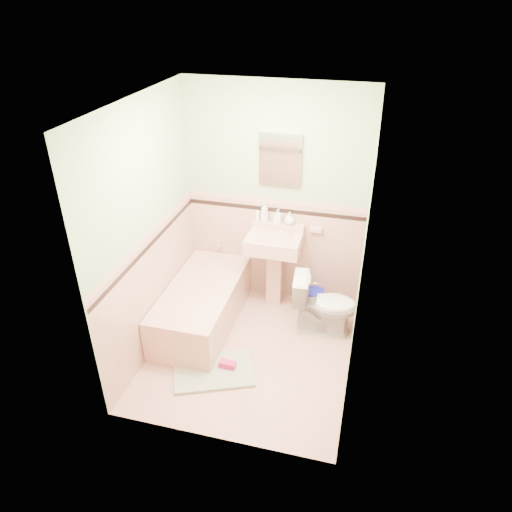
% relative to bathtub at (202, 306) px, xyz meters
% --- Properties ---
extents(floor, '(2.20, 2.20, 0.00)m').
position_rel_bathtub_xyz_m(floor, '(0.63, -0.33, -0.23)').
color(floor, '#D29C8A').
rests_on(floor, ground).
extents(ceiling, '(2.20, 2.20, 0.00)m').
position_rel_bathtub_xyz_m(ceiling, '(0.63, -0.33, 2.27)').
color(ceiling, white).
rests_on(ceiling, ground).
extents(wall_back, '(2.50, 0.00, 2.50)m').
position_rel_bathtub_xyz_m(wall_back, '(0.63, 0.77, 1.02)').
color(wall_back, beige).
rests_on(wall_back, ground).
extents(wall_front, '(2.50, 0.00, 2.50)m').
position_rel_bathtub_xyz_m(wall_front, '(0.63, -1.43, 1.02)').
color(wall_front, beige).
rests_on(wall_front, ground).
extents(wall_left, '(0.00, 2.50, 2.50)m').
position_rel_bathtub_xyz_m(wall_left, '(-0.37, -0.33, 1.02)').
color(wall_left, beige).
rests_on(wall_left, ground).
extents(wall_right, '(0.00, 2.50, 2.50)m').
position_rel_bathtub_xyz_m(wall_right, '(1.63, -0.33, 1.02)').
color(wall_right, beige).
rests_on(wall_right, ground).
extents(wainscot_back, '(2.00, 0.00, 2.00)m').
position_rel_bathtub_xyz_m(wainscot_back, '(0.63, 0.76, 0.38)').
color(wainscot_back, '#D5A18F').
rests_on(wainscot_back, ground).
extents(wainscot_front, '(2.00, 0.00, 2.00)m').
position_rel_bathtub_xyz_m(wainscot_front, '(0.63, -1.42, 0.38)').
color(wainscot_front, '#D5A18F').
rests_on(wainscot_front, ground).
extents(wainscot_left, '(0.00, 2.20, 2.20)m').
position_rel_bathtub_xyz_m(wainscot_left, '(-0.36, -0.33, 0.38)').
color(wainscot_left, '#D5A18F').
rests_on(wainscot_left, ground).
extents(wainscot_right, '(0.00, 2.20, 2.20)m').
position_rel_bathtub_xyz_m(wainscot_right, '(1.62, -0.33, 0.38)').
color(wainscot_right, '#D5A18F').
rests_on(wainscot_right, ground).
extents(accent_back, '(2.00, 0.00, 2.00)m').
position_rel_bathtub_xyz_m(accent_back, '(0.63, 0.75, 0.90)').
color(accent_back, black).
rests_on(accent_back, ground).
extents(accent_front, '(2.00, 0.00, 2.00)m').
position_rel_bathtub_xyz_m(accent_front, '(0.63, -1.41, 0.90)').
color(accent_front, black).
rests_on(accent_front, ground).
extents(accent_left, '(0.00, 2.20, 2.20)m').
position_rel_bathtub_xyz_m(accent_left, '(-0.35, -0.33, 0.89)').
color(accent_left, black).
rests_on(accent_left, ground).
extents(accent_right, '(0.00, 2.20, 2.20)m').
position_rel_bathtub_xyz_m(accent_right, '(1.61, -0.33, 0.89)').
color(accent_right, black).
rests_on(accent_right, ground).
extents(cap_back, '(2.00, 0.00, 2.00)m').
position_rel_bathtub_xyz_m(cap_back, '(0.63, 0.75, 0.99)').
color(cap_back, tan).
rests_on(cap_back, ground).
extents(cap_front, '(2.00, 0.00, 2.00)m').
position_rel_bathtub_xyz_m(cap_front, '(0.63, -1.41, 0.99)').
color(cap_front, tan).
rests_on(cap_front, ground).
extents(cap_left, '(0.00, 2.20, 2.20)m').
position_rel_bathtub_xyz_m(cap_left, '(-0.35, -0.33, 1.00)').
color(cap_left, tan).
rests_on(cap_left, ground).
extents(cap_right, '(0.00, 2.20, 2.20)m').
position_rel_bathtub_xyz_m(cap_right, '(1.61, -0.33, 1.00)').
color(cap_right, tan).
rests_on(cap_right, ground).
extents(bathtub, '(0.70, 1.50, 0.45)m').
position_rel_bathtub_xyz_m(bathtub, '(0.00, 0.00, 0.00)').
color(bathtub, tan).
rests_on(bathtub, floor).
extents(tub_faucet, '(0.04, 0.12, 0.04)m').
position_rel_bathtub_xyz_m(tub_faucet, '(0.00, 0.72, 0.41)').
color(tub_faucet, silver).
rests_on(tub_faucet, wall_back).
extents(sink, '(0.59, 0.48, 0.92)m').
position_rel_bathtub_xyz_m(sink, '(0.68, 0.53, 0.24)').
color(sink, tan).
rests_on(sink, floor).
extents(sink_faucet, '(0.02, 0.02, 0.10)m').
position_rel_bathtub_xyz_m(sink_faucet, '(0.68, 0.67, 0.72)').
color(sink_faucet, silver).
rests_on(sink_faucet, sink).
extents(medicine_cabinet, '(0.45, 0.04, 0.56)m').
position_rel_bathtub_xyz_m(medicine_cabinet, '(0.68, 0.74, 1.47)').
color(medicine_cabinet, white).
rests_on(medicine_cabinet, wall_back).
extents(soap_dish, '(0.13, 0.08, 0.04)m').
position_rel_bathtub_xyz_m(soap_dish, '(1.10, 0.73, 0.72)').
color(soap_dish, tan).
rests_on(soap_dish, wall_back).
extents(soap_bottle_left, '(0.11, 0.11, 0.23)m').
position_rel_bathtub_xyz_m(soap_bottle_left, '(0.52, 0.71, 0.87)').
color(soap_bottle_left, '#B2B2B2').
rests_on(soap_bottle_left, sink).
extents(soap_bottle_mid, '(0.09, 0.09, 0.17)m').
position_rel_bathtub_xyz_m(soap_bottle_mid, '(0.68, 0.71, 0.84)').
color(soap_bottle_mid, '#B2B2B2').
rests_on(soap_bottle_mid, sink).
extents(soap_bottle_right, '(0.11, 0.11, 0.15)m').
position_rel_bathtub_xyz_m(soap_bottle_right, '(0.81, 0.71, 0.83)').
color(soap_bottle_right, '#B2B2B2').
rests_on(soap_bottle_right, sink).
extents(tube, '(0.04, 0.04, 0.12)m').
position_rel_bathtub_xyz_m(tube, '(0.44, 0.71, 0.82)').
color(tube, white).
rests_on(tube, sink).
extents(toilet, '(0.70, 0.44, 0.68)m').
position_rel_bathtub_xyz_m(toilet, '(1.30, 0.20, 0.12)').
color(toilet, white).
rests_on(toilet, floor).
extents(bucket, '(0.29, 0.29, 0.22)m').
position_rel_bathtub_xyz_m(bucket, '(1.15, 0.61, -0.12)').
color(bucket, '#181EBA').
rests_on(bucket, floor).
extents(bath_mat, '(0.90, 0.76, 0.03)m').
position_rel_bathtub_xyz_m(bath_mat, '(0.36, -0.71, -0.21)').
color(bath_mat, gray).
rests_on(bath_mat, floor).
extents(shoe, '(0.17, 0.08, 0.07)m').
position_rel_bathtub_xyz_m(shoe, '(0.48, -0.63, -0.16)').
color(shoe, '#BF1E59').
rests_on(shoe, bath_mat).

